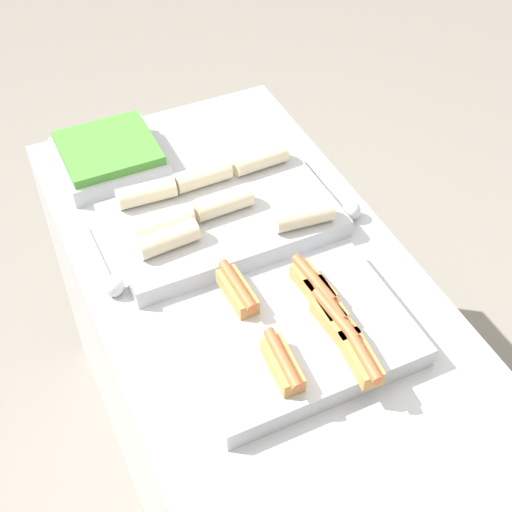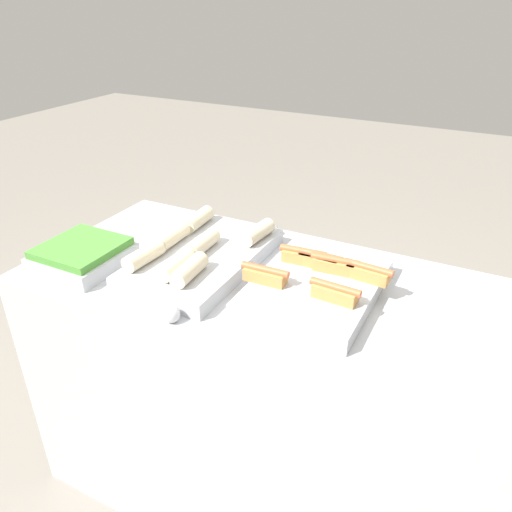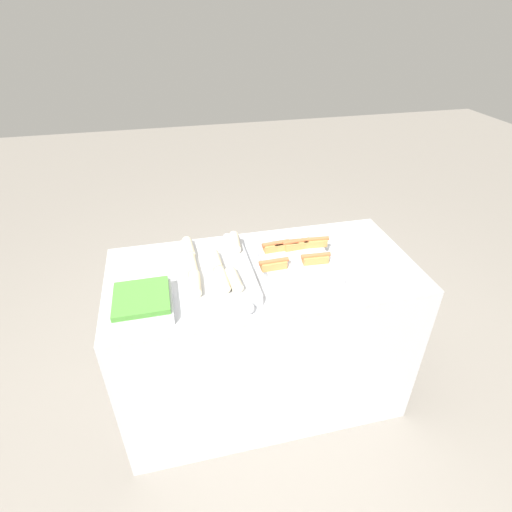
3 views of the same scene
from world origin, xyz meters
TOP-DOWN VIEW (x-y plane):
  - ground_plane at (0.00, 0.00)m, footprint 12.00×12.00m
  - counter at (0.00, 0.00)m, footprint 1.49×0.72m
  - tray_hotdogs at (0.16, 0.00)m, footprint 0.40×0.45m
  - tray_wraps at (-0.23, -0.00)m, footprint 0.32×0.53m
  - tray_side_front at (-0.56, -0.17)m, footprint 0.25×0.26m
  - serving_spoon_near at (-0.15, -0.30)m, footprint 0.25×0.05m
  - serving_spoon_far at (-0.15, 0.30)m, footprint 0.27×0.05m

SIDE VIEW (x-z plane):
  - ground_plane at x=0.00m, z-range 0.00..0.00m
  - counter at x=0.00m, z-range 0.00..0.90m
  - serving_spoon_far at x=-0.15m, z-range 0.90..0.94m
  - serving_spoon_near at x=-0.15m, z-range 0.90..0.94m
  - tray_hotdogs at x=0.16m, z-range 0.88..0.98m
  - tray_side_front at x=-0.56m, z-range 0.90..0.97m
  - tray_wraps at x=-0.23m, z-range 0.89..0.99m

